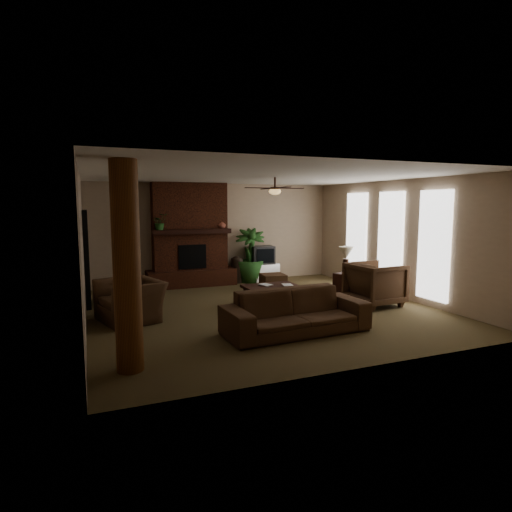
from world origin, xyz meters
name	(u,v)px	position (x,y,z in m)	size (l,w,h in m)	color
room_shell	(263,244)	(0.00, 0.00, 1.40)	(7.00, 7.00, 7.00)	brown
fireplace	(190,244)	(-0.80, 3.22, 1.16)	(2.40, 0.70, 2.80)	#532516
windows	(390,240)	(3.45, 0.20, 1.35)	(0.08, 3.65, 2.35)	white
log_column	(127,268)	(-2.95, -2.40, 1.40)	(0.36, 0.36, 2.80)	brown
doorway	(87,258)	(-3.44, 1.80, 1.05)	(0.10, 1.00, 2.10)	black
ceiling_fan	(275,190)	(0.40, 0.30, 2.53)	(1.35, 1.35, 0.37)	black
sofa	(296,305)	(-0.11, -1.72, 0.50)	(2.53, 0.74, 0.99)	#49311F
armchair_left	(130,294)	(-2.69, 0.17, 0.52)	(1.20, 0.78, 1.04)	#49311F
armchair_right	(375,282)	(2.45, -0.57, 0.53)	(1.02, 0.96, 1.05)	#49311F
coffee_table	(270,288)	(0.34, 0.38, 0.37)	(1.20, 0.70, 0.43)	black
ottoman	(273,282)	(1.08, 1.89, 0.20)	(0.60, 0.60, 0.40)	#49311F
tv_stand	(263,272)	(1.33, 3.15, 0.25)	(0.85, 0.50, 0.50)	silver
tv	(262,255)	(1.29, 3.14, 0.76)	(0.67, 0.55, 0.52)	#343436
floor_vase	(237,268)	(0.51, 3.13, 0.43)	(0.34, 0.34, 0.77)	black
floor_plant	(250,267)	(0.89, 3.11, 0.43)	(0.86, 1.54, 0.86)	#285522
side_table_left	(136,291)	(-2.45, 1.61, 0.28)	(0.50, 0.50, 0.55)	black
lamp_left	(133,259)	(-2.48, 1.59, 1.00)	(0.43, 0.43, 0.65)	black
side_table_right	(347,284)	(2.44, 0.50, 0.28)	(0.50, 0.50, 0.55)	black
lamp_right	(346,255)	(2.42, 0.55, 1.00)	(0.39, 0.39, 0.65)	black
mantel_plant	(160,224)	(-1.65, 2.93, 1.72)	(0.38, 0.42, 0.33)	#285522
mantel_vase	(222,225)	(0.04, 3.02, 1.67)	(0.22, 0.23, 0.22)	#994E3D
book_a	(262,280)	(0.13, 0.36, 0.57)	(0.22, 0.03, 0.29)	#999999
book_b	(283,279)	(0.57, 0.24, 0.58)	(0.21, 0.02, 0.29)	#999999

